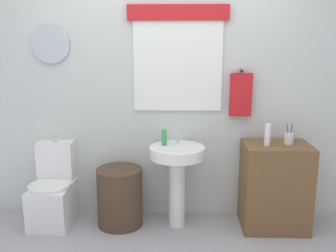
% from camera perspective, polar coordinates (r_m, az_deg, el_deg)
% --- Properties ---
extents(back_wall, '(4.40, 0.18, 2.60)m').
position_cam_1_polar(back_wall, '(3.53, -1.07, 6.58)').
color(back_wall, silver).
rests_on(back_wall, ground_plane).
extents(toilet, '(0.38, 0.51, 0.78)m').
position_cam_1_polar(toilet, '(3.72, -17.27, -9.84)').
color(toilet, white).
rests_on(toilet, ground_plane).
extents(laundry_hamper, '(0.42, 0.42, 0.55)m').
position_cam_1_polar(laundry_hamper, '(3.54, -7.46, -10.82)').
color(laundry_hamper, '#4C3828').
rests_on(laundry_hamper, ground_plane).
extents(pedestal_sink, '(0.50, 0.50, 0.77)m').
position_cam_1_polar(pedestal_sink, '(3.39, 1.41, -6.36)').
color(pedestal_sink, white).
rests_on(pedestal_sink, ground_plane).
extents(faucet, '(0.03, 0.03, 0.10)m').
position_cam_1_polar(faucet, '(3.43, 1.45, -1.89)').
color(faucet, silver).
rests_on(faucet, pedestal_sink).
extents(wooden_cabinet, '(0.59, 0.44, 0.80)m').
position_cam_1_polar(wooden_cabinet, '(3.56, 16.21, -8.96)').
color(wooden_cabinet, brown).
rests_on(wooden_cabinet, ground_plane).
extents(soap_bottle, '(0.05, 0.05, 0.14)m').
position_cam_1_polar(soap_bottle, '(3.36, -0.60, -1.80)').
color(soap_bottle, green).
rests_on(soap_bottle, pedestal_sink).
extents(lotion_bottle, '(0.05, 0.05, 0.20)m').
position_cam_1_polar(lotion_bottle, '(3.35, 15.18, -1.30)').
color(lotion_bottle, white).
rests_on(lotion_bottle, wooden_cabinet).
extents(toothbrush_cup, '(0.08, 0.08, 0.19)m').
position_cam_1_polar(toothbrush_cup, '(3.47, 18.23, -1.81)').
color(toothbrush_cup, silver).
rests_on(toothbrush_cup, wooden_cabinet).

